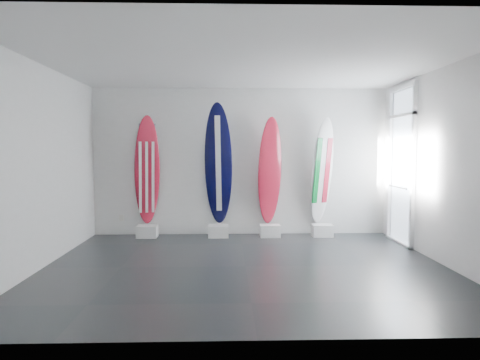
{
  "coord_description": "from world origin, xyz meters",
  "views": [
    {
      "loc": [
        -0.27,
        -6.28,
        1.74
      ],
      "look_at": [
        -0.04,
        1.4,
        1.2
      ],
      "focal_mm": 31.97,
      "sensor_mm": 36.0,
      "label": 1
    }
  ],
  "objects_px": {
    "surfboard_usa": "(147,171)",
    "surfboard_swiss": "(270,171)",
    "surfboard_navy": "(218,164)",
    "surfboard_italy": "(322,171)"
  },
  "relations": [
    {
      "from": "surfboard_navy",
      "to": "surfboard_italy",
      "type": "relative_size",
      "value": 1.13
    },
    {
      "from": "surfboard_usa",
      "to": "surfboard_navy",
      "type": "height_order",
      "value": "surfboard_navy"
    },
    {
      "from": "surfboard_usa",
      "to": "surfboard_navy",
      "type": "relative_size",
      "value": 0.9
    },
    {
      "from": "surfboard_usa",
      "to": "surfboard_swiss",
      "type": "relative_size",
      "value": 1.01
    },
    {
      "from": "surfboard_usa",
      "to": "surfboard_italy",
      "type": "relative_size",
      "value": 1.01
    },
    {
      "from": "surfboard_navy",
      "to": "surfboard_swiss",
      "type": "bearing_deg",
      "value": 6.46
    },
    {
      "from": "surfboard_swiss",
      "to": "surfboard_italy",
      "type": "bearing_deg",
      "value": -13.76
    },
    {
      "from": "surfboard_swiss",
      "to": "surfboard_navy",
      "type": "bearing_deg",
      "value": 166.24
    },
    {
      "from": "surfboard_navy",
      "to": "surfboard_swiss",
      "type": "distance_m",
      "value": 1.04
    },
    {
      "from": "surfboard_usa",
      "to": "surfboard_swiss",
      "type": "distance_m",
      "value": 2.46
    }
  ]
}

